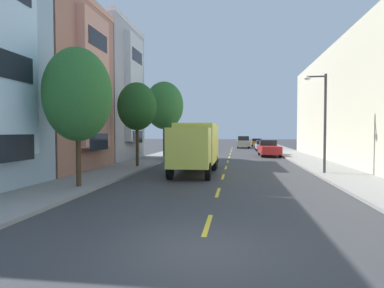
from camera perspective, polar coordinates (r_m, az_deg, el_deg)
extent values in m
plane|color=#38383A|center=(37.29, 6.61, -1.93)|extent=(160.00, 160.00, 0.00)
cube|color=gray|center=(36.16, -4.79, -1.94)|extent=(3.20, 120.00, 0.14)
cube|color=gray|center=(35.84, 17.97, -2.07)|extent=(3.20, 120.00, 0.14)
cube|color=yellow|center=(9.60, 2.74, -13.83)|extent=(0.14, 2.20, 0.01)
cube|color=yellow|center=(14.46, 4.54, -8.38)|extent=(0.14, 2.20, 0.01)
cube|color=yellow|center=(19.39, 5.41, -5.69)|extent=(0.14, 2.20, 0.01)
cube|color=yellow|center=(24.35, 5.92, -4.09)|extent=(0.14, 2.20, 0.01)
cube|color=yellow|center=(29.32, 6.26, -3.03)|extent=(0.14, 2.20, 0.01)
cube|color=yellow|center=(34.30, 6.50, -2.28)|extent=(0.14, 2.20, 0.01)
cube|color=yellow|center=(39.29, 6.67, -1.72)|extent=(0.14, 2.20, 0.01)
cube|color=yellow|center=(44.27, 6.81, -1.28)|extent=(0.14, 2.20, 0.01)
cube|color=yellow|center=(49.27, 6.92, -0.94)|extent=(0.14, 2.20, 0.01)
cube|color=yellow|center=(54.26, 7.01, -0.65)|extent=(0.14, 2.20, 0.01)
cube|color=#CAE7FE|center=(15.52, -29.94, 14.15)|extent=(0.55, 3.68, 8.59)
cube|color=#1E232D|center=(15.00, -28.77, -0.65)|extent=(0.04, 2.80, 1.10)
cube|color=#1E232D|center=(15.22, -29.00, 11.88)|extent=(0.04, 2.80, 1.10)
cube|color=#E19B83|center=(22.63, -16.61, 10.45)|extent=(0.55, 3.68, 8.59)
cube|color=#1E232D|center=(22.28, -15.81, 0.37)|extent=(0.04, 2.80, 1.10)
cube|color=#1E232D|center=(22.43, -15.90, 8.83)|extent=(0.04, 2.80, 1.10)
cube|color=#1E232D|center=(23.05, -15.98, 17.01)|extent=(0.04, 2.80, 1.10)
cube|color=#A8A8AD|center=(33.24, -21.76, 7.86)|extent=(13.57, 8.17, 12.07)
cube|color=silver|center=(31.88, -11.01, 19.73)|extent=(0.60, 8.17, 0.44)
cube|color=silver|center=(30.46, -9.99, 9.43)|extent=(0.55, 3.68, 9.42)
cube|color=#1E232D|center=(30.13, -9.40, 1.23)|extent=(0.04, 2.80, 1.10)
cube|color=#1E232D|center=(30.29, -9.44, 8.09)|extent=(0.04, 2.80, 1.10)
cube|color=#1E232D|center=(30.88, -9.49, 14.79)|extent=(0.04, 2.80, 1.10)
cylinder|color=#47331E|center=(15.92, -19.14, -2.31)|extent=(0.23, 0.23, 2.60)
ellipsoid|color=#2D6B2D|center=(15.96, -19.27, 8.13)|extent=(3.08, 3.08, 4.27)
cylinder|color=#47331E|center=(24.17, -9.51, -0.21)|extent=(0.22, 0.22, 3.04)
ellipsoid|color=#1E4C1E|center=(24.22, -9.55, 6.47)|extent=(2.82, 2.82, 3.46)
cylinder|color=#47331E|center=(32.77, -4.85, 0.69)|extent=(0.25, 0.25, 3.35)
ellipsoid|color=#2D6B2D|center=(32.86, -4.87, 6.70)|extent=(3.82, 3.82, 4.71)
cylinder|color=#38383D|center=(21.49, 22.14, 3.32)|extent=(0.16, 0.16, 6.00)
cylinder|color=#38383D|center=(21.62, 20.81, 10.93)|extent=(1.10, 0.10, 0.10)
ellipsoid|color=silver|center=(21.50, 19.48, 10.72)|extent=(0.44, 0.28, 0.20)
cube|color=#D8D84C|center=(21.96, 1.03, 0.24)|extent=(2.42, 5.77, 2.51)
cube|color=#D8D84C|center=(17.98, -0.54, -0.67)|extent=(2.31, 1.91, 2.20)
cube|color=black|center=(17.07, -0.99, 0.81)|extent=(2.02, 0.09, 0.97)
cube|color=black|center=(24.83, 1.82, -2.96)|extent=(2.40, 0.17, 0.24)
cylinder|color=black|center=(18.23, -3.87, -4.68)|extent=(0.28, 0.96, 0.96)
cylinder|color=black|center=(17.91, 2.80, -4.79)|extent=(0.28, 0.96, 0.96)
cylinder|color=black|center=(23.86, -1.00, -3.05)|extent=(0.28, 0.96, 0.96)
cylinder|color=black|center=(23.62, 4.09, -3.11)|extent=(0.28, 0.96, 0.96)
cylinder|color=black|center=(22.78, -1.44, -3.30)|extent=(0.28, 0.96, 0.96)
cylinder|color=black|center=(22.53, 3.89, -3.37)|extent=(0.28, 0.96, 0.96)
cube|color=silver|center=(54.72, 2.32, 0.04)|extent=(1.90, 4.54, 0.60)
cube|color=black|center=(54.92, 2.35, 0.62)|extent=(1.63, 2.19, 0.50)
cylinder|color=black|center=(53.31, 1.28, -0.34)|extent=(0.23, 0.66, 0.66)
cylinder|color=black|center=(53.12, 2.97, -0.35)|extent=(0.23, 0.66, 0.66)
cylinder|color=black|center=(56.34, 1.71, -0.20)|extent=(0.23, 0.66, 0.66)
cylinder|color=black|center=(56.16, 3.30, -0.21)|extent=(0.23, 0.66, 0.66)
cube|color=#195B60|center=(30.55, -1.95, -1.35)|extent=(1.96, 4.81, 0.90)
cube|color=black|center=(30.51, -1.95, 0.15)|extent=(1.72, 2.79, 0.70)
cylinder|color=black|center=(29.14, -4.17, -2.41)|extent=(0.22, 0.66, 0.66)
cylinder|color=black|center=(28.83, -0.80, -2.45)|extent=(0.22, 0.66, 0.66)
cylinder|color=black|center=(32.33, -2.97, -1.96)|extent=(0.22, 0.66, 0.66)
cylinder|color=black|center=(32.06, 0.07, -1.99)|extent=(0.22, 0.66, 0.66)
cube|color=#B2B5BA|center=(46.24, 12.13, -0.39)|extent=(1.81, 4.50, 0.60)
cube|color=black|center=(45.99, 12.16, 0.28)|extent=(1.59, 2.16, 0.50)
cylinder|color=black|center=(47.84, 12.94, -0.68)|extent=(0.22, 0.66, 0.66)
cylinder|color=black|center=(47.72, 11.05, -0.67)|extent=(0.22, 0.66, 0.66)
cylinder|color=black|center=(44.80, 13.29, -0.87)|extent=(0.22, 0.66, 0.66)
cylinder|color=black|center=(44.67, 11.27, -0.86)|extent=(0.22, 0.66, 0.66)
cube|color=orange|center=(60.21, 11.19, 0.19)|extent=(1.93, 4.55, 0.60)
cube|color=black|center=(59.97, 11.20, 0.71)|extent=(1.64, 2.20, 0.50)
cylinder|color=black|center=(61.78, 11.88, -0.04)|extent=(0.24, 0.67, 0.66)
cylinder|color=black|center=(61.73, 10.41, -0.03)|extent=(0.24, 0.67, 0.66)
cylinder|color=black|center=(58.72, 12.00, -0.15)|extent=(0.24, 0.67, 0.66)
cylinder|color=black|center=(58.68, 10.46, -0.14)|extent=(0.24, 0.67, 0.66)
cube|color=#194C28|center=(44.77, 1.15, -0.30)|extent=(2.05, 5.32, 0.80)
cube|color=black|center=(43.58, 0.96, 0.55)|extent=(1.78, 1.61, 0.60)
cylinder|color=black|center=(43.13, -0.33, -0.93)|extent=(0.23, 0.66, 0.66)
cylinder|color=black|center=(42.89, 2.02, -0.94)|extent=(0.23, 0.66, 0.66)
cylinder|color=black|center=(46.69, 0.35, -0.69)|extent=(0.23, 0.66, 0.66)
cylinder|color=black|center=(46.47, 2.52, -0.71)|extent=(0.23, 0.66, 0.66)
cube|color=#AD1E1E|center=(36.22, 13.27, -0.94)|extent=(2.13, 5.35, 0.80)
cube|color=black|center=(37.35, 13.06, 0.23)|extent=(1.80, 1.63, 0.60)
cylinder|color=black|center=(38.14, 14.27, -1.39)|extent=(0.24, 0.67, 0.66)
cylinder|color=black|center=(37.94, 11.61, -1.39)|extent=(0.24, 0.67, 0.66)
cylinder|color=black|center=(34.58, 15.08, -1.76)|extent=(0.24, 0.67, 0.66)
cylinder|color=black|center=(34.36, 12.14, -1.76)|extent=(0.24, 0.67, 0.66)
cube|color=tan|center=(54.00, 8.92, 0.15)|extent=(1.95, 4.80, 0.90)
cube|color=black|center=(53.98, 8.93, 1.00)|extent=(1.72, 2.78, 0.70)
cylinder|color=black|center=(55.67, 9.78, -0.26)|extent=(0.22, 0.66, 0.66)
cylinder|color=black|center=(55.64, 8.00, -0.25)|extent=(0.22, 0.66, 0.66)
cylinder|color=black|center=(52.41, 9.90, -0.41)|extent=(0.22, 0.66, 0.66)
cylinder|color=black|center=(52.38, 8.00, -0.40)|extent=(0.22, 0.66, 0.66)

